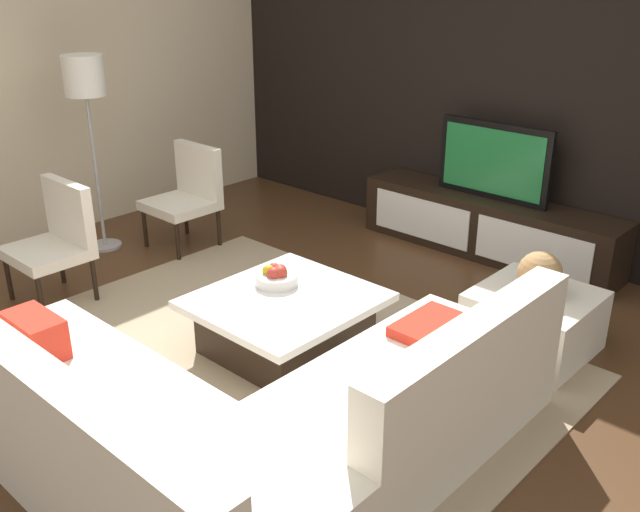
# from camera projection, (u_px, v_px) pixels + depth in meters

# --- Properties ---
(ground_plane) EXTENTS (14.00, 14.00, 0.00)m
(ground_plane) POSITION_uv_depth(u_px,v_px,m) (286.00, 361.00, 4.43)
(ground_plane) COLOR #4C301C
(feature_wall_back) EXTENTS (6.40, 0.12, 2.80)m
(feature_wall_back) POSITION_uv_depth(u_px,v_px,m) (520.00, 83.00, 5.71)
(feature_wall_back) COLOR black
(feature_wall_back) RESTS_ON ground
(side_wall_left) EXTENTS (0.12, 5.20, 2.80)m
(side_wall_left) POSITION_uv_depth(u_px,v_px,m) (36.00, 77.00, 6.02)
(side_wall_left) COLOR beige
(side_wall_left) RESTS_ON ground
(area_rug) EXTENTS (3.44, 2.49, 0.01)m
(area_rug) POSITION_uv_depth(u_px,v_px,m) (275.00, 355.00, 4.49)
(area_rug) COLOR tan
(area_rug) RESTS_ON ground
(media_console) EXTENTS (2.27, 0.47, 0.50)m
(media_console) POSITION_uv_depth(u_px,v_px,m) (487.00, 226.00, 5.95)
(media_console) COLOR black
(media_console) RESTS_ON ground
(television) EXTENTS (0.99, 0.06, 0.63)m
(television) POSITION_uv_depth(u_px,v_px,m) (494.00, 161.00, 5.73)
(television) COLOR black
(television) RESTS_ON media_console
(sectional_couch) EXTENTS (2.45, 2.43, 0.80)m
(sectional_couch) POSITION_uv_depth(u_px,v_px,m) (237.00, 419.00, 3.41)
(sectional_couch) COLOR silver
(sectional_couch) RESTS_ON ground
(coffee_table) EXTENTS (0.98, 1.06, 0.38)m
(coffee_table) POSITION_uv_depth(u_px,v_px,m) (286.00, 322.00, 4.48)
(coffee_table) COLOR black
(coffee_table) RESTS_ON ground
(accent_chair_near) EXTENTS (0.56, 0.50, 0.87)m
(accent_chair_near) POSITION_uv_depth(u_px,v_px,m) (57.00, 235.00, 5.10)
(accent_chair_near) COLOR black
(accent_chair_near) RESTS_ON ground
(floor_lamp) EXTENTS (0.33, 0.33, 1.63)m
(floor_lamp) POSITION_uv_depth(u_px,v_px,m) (85.00, 88.00, 5.66)
(floor_lamp) COLOR #A5A5AA
(floor_lamp) RESTS_ON ground
(ottoman) EXTENTS (0.70, 0.70, 0.40)m
(ottoman) POSITION_uv_depth(u_px,v_px,m) (533.00, 321.00, 4.49)
(ottoman) COLOR silver
(ottoman) RESTS_ON ground
(fruit_bowl) EXTENTS (0.28, 0.28, 0.14)m
(fruit_bowl) POSITION_uv_depth(u_px,v_px,m) (276.00, 276.00, 4.57)
(fruit_bowl) COLOR silver
(fruit_bowl) RESTS_ON coffee_table
(accent_chair_far) EXTENTS (0.55, 0.52, 0.87)m
(accent_chair_far) POSITION_uv_depth(u_px,v_px,m) (188.00, 190.00, 6.08)
(accent_chair_far) COLOR black
(accent_chair_far) RESTS_ON ground
(decorative_ball) EXTENTS (0.28, 0.28, 0.28)m
(decorative_ball) POSITION_uv_depth(u_px,v_px,m) (540.00, 273.00, 4.36)
(decorative_ball) COLOR #AD8451
(decorative_ball) RESTS_ON ottoman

